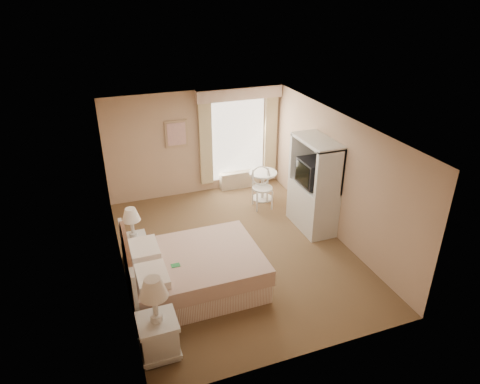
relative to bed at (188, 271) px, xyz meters
name	(u,v)px	position (x,y,z in m)	size (l,w,h in m)	color
room	(235,193)	(1.12, 0.81, 0.89)	(4.21, 5.51, 2.51)	brown
window	(239,136)	(2.17, 3.47, 0.98)	(2.05, 0.22, 2.51)	white
framed_art	(176,134)	(0.67, 3.53, 1.19)	(0.52, 0.04, 0.62)	tan
bed	(188,271)	(0.00, 0.00, 0.00)	(2.17, 1.71, 1.51)	tan
nightstand_near	(158,328)	(-0.72, -1.23, 0.12)	(0.53, 0.53, 1.28)	silver
nightstand_far	(134,242)	(-0.72, 1.13, 0.05)	(0.45, 0.45, 1.09)	silver
round_table	(263,181)	(2.46, 2.65, 0.10)	(0.66, 0.66, 0.69)	silver
cafe_chair	(262,184)	(2.29, 2.33, 0.19)	(0.50, 0.50, 0.95)	silver
armoire	(313,192)	(2.93, 1.12, 0.44)	(0.58, 1.17, 1.94)	silver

